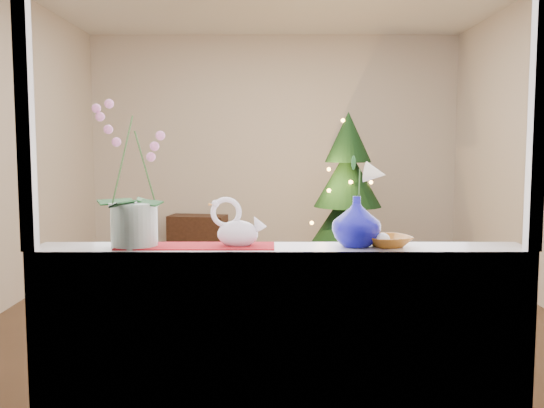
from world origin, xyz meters
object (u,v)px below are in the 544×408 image
Objects in this scene: swan at (238,223)px; xmas_tree at (348,194)px; orchid_pot at (133,174)px; amber_dish at (387,242)px; blue_vase at (356,218)px; paperweight at (383,241)px; side_table at (198,236)px.

xmas_tree is (0.95, 3.65, -0.17)m from swan.
orchid_pot is 1.17m from amber_dish.
xmas_tree is (0.42, 3.65, -0.20)m from blue_vase.
blue_vase is 0.15m from paperweight.
swan is 0.14× the size of xmas_tree.
swan is at bearing -104.62° from xmas_tree.
side_table is at bearing 150.27° from xmas_tree.
paperweight reaches higher than amber_dish.
side_table is (-1.38, 4.66, -0.70)m from paperweight.
xmas_tree is at bearing 85.54° from amber_dish.
blue_vase is at bearing 176.56° from amber_dish.
blue_vase is at bearing 0.22° from orchid_pot.
side_table is at bearing 93.49° from orchid_pot.
xmas_tree reaches higher than side_table.
xmas_tree is (0.31, 3.70, -0.10)m from paperweight.
orchid_pot is 3.74× the size of amber_dish.
swan is (0.46, -0.00, -0.22)m from orchid_pot.
swan is at bearing -0.13° from orchid_pot.
xmas_tree reaches higher than blue_vase.
swan reaches higher than amber_dish.
swan is 0.95× the size of blue_vase.
paperweight is at bearing -2.33° from orchid_pot.
paperweight is at bearing -94.85° from xmas_tree.
paperweight is 0.10× the size of side_table.
swan is at bearing 179.70° from amber_dish.
paperweight reaches higher than side_table.
amber_dish is at bearing -0.23° from orchid_pot.
paperweight is at bearing -25.03° from swan.
orchid_pot is at bearing 158.74° from swan.
xmas_tree reaches higher than swan.
paperweight is (0.11, -0.05, -0.10)m from blue_vase.
blue_vase is 3.68m from xmas_tree.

